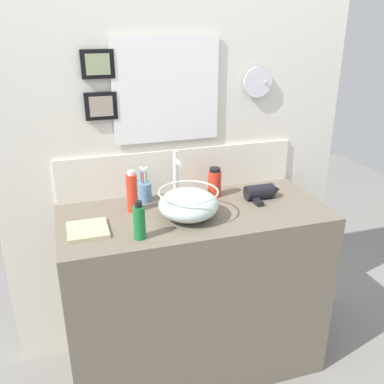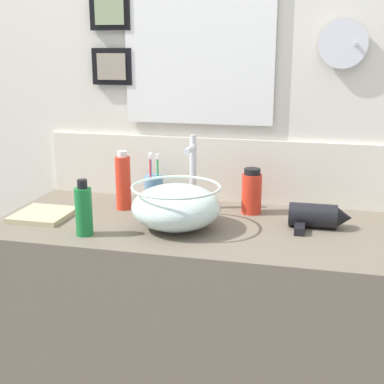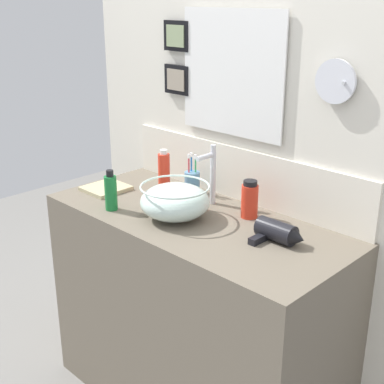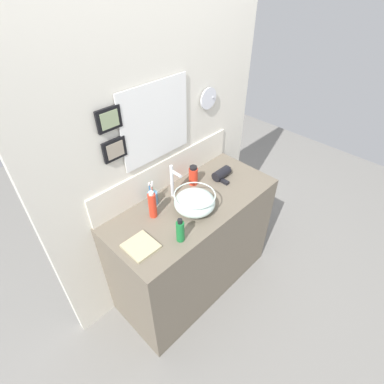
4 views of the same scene
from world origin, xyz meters
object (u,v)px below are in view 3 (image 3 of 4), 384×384
Objects in this scene: spray_bottle at (164,173)px; lotion_bottle at (250,200)px; shampoo_bottle at (111,192)px; faucet at (211,171)px; glass_bowl_sink at (175,201)px; toothbrush_cup at (192,182)px; hand_towel at (106,188)px; hair_drier at (279,233)px.

spray_bottle is 0.43m from lotion_bottle.
faucet is at bearing 53.06° from shampoo_bottle.
glass_bowl_sink is 1.36× the size of spray_bottle.
hand_towel is (-0.30, -0.24, -0.04)m from toothbrush_cup.
hair_drier is 0.86m from hand_towel.
glass_bowl_sink is 1.63× the size of shampoo_bottle.
hand_towel is at bearing 179.84° from glass_bowl_sink.
spray_bottle reaches higher than glass_bowl_sink.
spray_bottle is 0.27m from shampoo_bottle.
glass_bowl_sink reaches higher than hair_drier.
shampoo_bottle is at bearing -161.11° from hair_drier.
toothbrush_cup is at bearing 75.39° from shampoo_bottle.
hand_towel is at bearing -173.15° from hair_drier.
glass_bowl_sink is at bearing -33.73° from spray_bottle.
shampoo_bottle is at bearing -31.19° from hand_towel.
shampoo_bottle is (-0.66, -0.22, 0.04)m from hair_drier.
faucet reaches higher than hand_towel.
toothbrush_cup reaches higher than lotion_bottle.
toothbrush_cup is (-0.15, 0.24, -0.02)m from glass_bowl_sink.
glass_bowl_sink is 0.29m from toothbrush_cup.
faucet is 1.26× the size of spray_bottle.
hair_drier is 0.24m from lotion_bottle.
hand_towel is (-0.22, -0.15, -0.09)m from spray_bottle.
spray_bottle is 1.11× the size of hand_towel.
glass_bowl_sink is 1.80× the size of lotion_bottle.
lotion_bottle is 0.84× the size of hand_towel.
hand_towel is (-0.44, -0.20, -0.13)m from faucet.
lotion_bottle reaches higher than hand_towel.
glass_bowl_sink is 0.27m from spray_bottle.
faucet is at bearing -15.20° from toothbrush_cup.
hair_drier is (0.41, 0.10, -0.03)m from glass_bowl_sink.
hair_drier is at bearing -4.15° from spray_bottle.
glass_bowl_sink reaches higher than hand_towel.
faucet is 0.24m from spray_bottle.
toothbrush_cup is at bearing 166.00° from hair_drier.
spray_bottle is at bearing 86.11° from shampoo_bottle.
lotion_bottle is (0.20, 0.00, -0.07)m from faucet.
hair_drier is at bearing 14.17° from glass_bowl_sink.
spray_bottle is at bearing -129.27° from toothbrush_cup.
glass_bowl_sink is 0.27m from shampoo_bottle.
hand_towel is (-0.86, -0.10, -0.03)m from hair_drier.
faucet is 0.44m from hair_drier.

